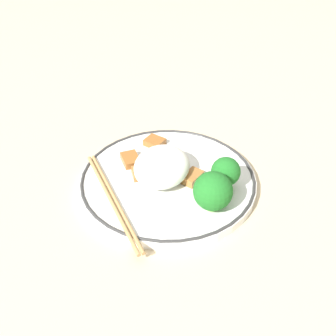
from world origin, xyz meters
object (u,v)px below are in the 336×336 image
object	(u,v)px
broccoli_back_left	(213,191)
chopsticks	(113,200)
plate	(168,181)
broccoli_back_center	(225,174)

from	to	relation	value
broccoli_back_left	chopsticks	bearing A→B (deg)	-79.70
plate	broccoli_back_center	xyz separation A→B (m)	(0.00, 0.08, 0.03)
plate	chopsticks	distance (m)	0.09
broccoli_back_left	broccoli_back_center	world-z (taller)	broccoli_back_left
broccoli_back_left	chopsticks	xyz separation A→B (m)	(0.02, -0.14, -0.03)
broccoli_back_center	chopsticks	world-z (taller)	broccoli_back_center
broccoli_back_left	chopsticks	size ratio (longest dim) A/B	0.33
plate	broccoli_back_left	size ratio (longest dim) A/B	4.55
broccoli_back_center	chopsticks	xyz separation A→B (m)	(0.07, -0.14, -0.03)
plate	broccoli_back_center	world-z (taller)	broccoli_back_center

